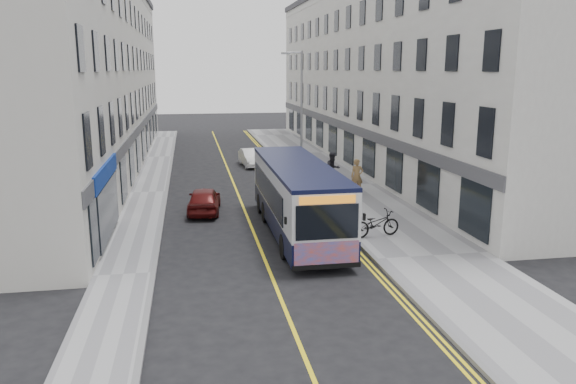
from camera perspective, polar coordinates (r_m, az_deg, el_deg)
name	(u,v)px	position (r m, az deg, el deg)	size (l,w,h in m)	color
ground	(264,257)	(21.33, -2.47, -6.64)	(140.00, 140.00, 0.00)	black
pavement_east	(340,186)	(33.91, 5.33, 0.64)	(4.50, 64.00, 0.12)	#97979A
pavement_west	(149,193)	(32.82, -13.98, -0.08)	(2.00, 64.00, 0.12)	#97979A
kerb_east	(304,187)	(33.39, 1.60, 0.51)	(0.18, 64.00, 0.13)	slate
kerb_west	(167,192)	(32.76, -12.24, -0.01)	(0.18, 64.00, 0.13)	slate
road_centre_line	(237,191)	(32.85, -5.25, 0.15)	(0.12, 64.00, 0.01)	yellow
road_dbl_yellow_inner	(296,188)	(33.32, 0.84, 0.38)	(0.10, 64.00, 0.01)	yellow
road_dbl_yellow_outer	(300,188)	(33.35, 1.18, 0.39)	(0.10, 64.00, 0.01)	yellow
terrace_east	(378,75)	(43.35, 9.15, 11.68)	(6.00, 46.00, 13.00)	silver
terrace_west	(92,75)	(41.49, -19.27, 11.12)	(6.00, 46.00, 13.00)	beige
streetlamp	(300,112)	(34.76, 1.25, 8.18)	(1.32, 0.18, 8.00)	gray
city_bus	(297,196)	(23.85, 0.93, -0.38)	(2.47, 10.56, 3.07)	black
bicycle	(376,224)	(23.58, 8.94, -3.20)	(0.74, 2.11, 1.11)	black
pedestrian_near	(357,176)	(31.45, 7.02, 1.58)	(0.71, 0.47, 1.94)	olive
pedestrian_far	(333,169)	(33.51, 4.58, 2.34)	(0.96, 0.75, 1.98)	black
car_white	(251,158)	(40.96, -3.74, 3.50)	(1.31, 3.76, 1.24)	white
car_maroon	(204,200)	(27.89, -8.52, -0.80)	(1.52, 3.78, 1.29)	#550E0E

